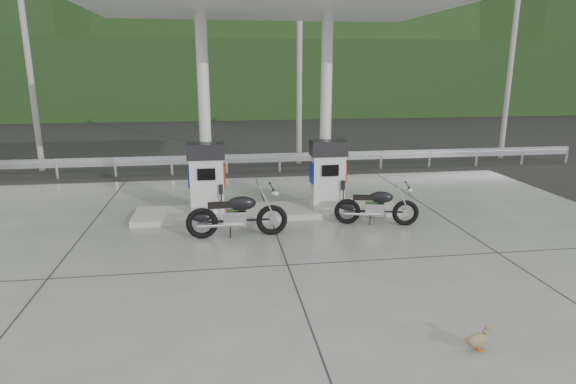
{
  "coord_description": "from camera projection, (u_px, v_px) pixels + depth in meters",
  "views": [
    {
      "loc": [
        -1.28,
        -9.78,
        3.8
      ],
      "look_at": [
        0.3,
        1.0,
        1.0
      ],
      "focal_mm": 30.0,
      "sensor_mm": 36.0,
      "label": 1
    }
  ],
  "objects": [
    {
      "name": "ground",
      "position": [
        281.0,
        248.0,
        10.5
      ],
      "size": [
        160.0,
        160.0,
        0.0
      ],
      "primitive_type": "plane",
      "color": "black",
      "rests_on": "ground"
    },
    {
      "name": "forecourt_apron",
      "position": [
        281.0,
        248.0,
        10.5
      ],
      "size": [
        18.0,
        14.0,
        0.02
      ],
      "primitive_type": "cube",
      "color": "slate",
      "rests_on": "ground"
    },
    {
      "name": "pump_island",
      "position": [
        269.0,
        211.0,
        12.87
      ],
      "size": [
        7.0,
        1.4,
        0.15
      ],
      "primitive_type": "cube",
      "color": "gray",
      "rests_on": "forecourt_apron"
    },
    {
      "name": "gas_pump_left",
      "position": [
        207.0,
        178.0,
        12.41
      ],
      "size": [
        0.95,
        0.55,
        1.8
      ],
      "primitive_type": null,
      "color": "silver",
      "rests_on": "pump_island"
    },
    {
      "name": "gas_pump_right",
      "position": [
        328.0,
        174.0,
        12.85
      ],
      "size": [
        0.95,
        0.55,
        1.8
      ],
      "primitive_type": null,
      "color": "silver",
      "rests_on": "pump_island"
    },
    {
      "name": "canopy_column_left",
      "position": [
        205.0,
        114.0,
        12.39
      ],
      "size": [
        0.3,
        0.3,
        5.0
      ],
      "primitive_type": "cylinder",
      "color": "silver",
      "rests_on": "pump_island"
    },
    {
      "name": "canopy_column_right",
      "position": [
        326.0,
        112.0,
        12.84
      ],
      "size": [
        0.3,
        0.3,
        5.0
      ],
      "primitive_type": "cylinder",
      "color": "silver",
      "rests_on": "pump_island"
    },
    {
      "name": "canopy_roof",
      "position": [
        267.0,
        1.0,
        11.56
      ],
      "size": [
        8.5,
        5.0,
        0.4
      ],
      "primitive_type": "cube",
      "color": "white",
      "rests_on": "canopy_column_left"
    },
    {
      "name": "guardrail",
      "position": [
        253.0,
        154.0,
        17.99
      ],
      "size": [
        26.0,
        0.16,
        1.42
      ],
      "primitive_type": null,
      "color": "#A7A8AF",
      "rests_on": "ground"
    },
    {
      "name": "road",
      "position": [
        247.0,
        156.0,
        21.52
      ],
      "size": [
        60.0,
        7.0,
        0.01
      ],
      "primitive_type": "cube",
      "color": "black",
      "rests_on": "ground"
    },
    {
      "name": "utility_pole_a",
      "position": [
        29.0,
        63.0,
        17.49
      ],
      "size": [
        0.22,
        0.22,
        8.0
      ],
      "primitive_type": "cylinder",
      "color": "gray",
      "rests_on": "ground"
    },
    {
      "name": "utility_pole_b",
      "position": [
        299.0,
        64.0,
        18.89
      ],
      "size": [
        0.22,
        0.22,
        8.0
      ],
      "primitive_type": "cylinder",
      "color": "gray",
      "rests_on": "ground"
    },
    {
      "name": "utility_pole_c",
      "position": [
        511.0,
        64.0,
        20.16
      ],
      "size": [
        0.22,
        0.22,
        8.0
      ],
      "primitive_type": "cylinder",
      "color": "gray",
      "rests_on": "ground"
    },
    {
      "name": "tree_band",
      "position": [
        232.0,
        79.0,
        38.51
      ],
      "size": [
        80.0,
        6.0,
        6.0
      ],
      "primitive_type": "cube",
      "color": "black",
      "rests_on": "ground"
    },
    {
      "name": "forested_hills",
      "position": [
        226.0,
        97.0,
        68.01
      ],
      "size": [
        100.0,
        40.0,
        140.0
      ],
      "primitive_type": null,
      "color": "black",
      "rests_on": "ground"
    },
    {
      "name": "motorcycle_left",
      "position": [
        237.0,
        215.0,
        11.05
      ],
      "size": [
        2.19,
        0.71,
        1.03
      ],
      "primitive_type": null,
      "rotation": [
        0.0,
        0.0,
        0.01
      ],
      "color": "black",
      "rests_on": "forecourt_apron"
    },
    {
      "name": "motorcycle_right",
      "position": [
        377.0,
        207.0,
        11.93
      ],
      "size": [
        2.03,
        1.05,
        0.92
      ],
      "primitive_type": null,
      "rotation": [
        0.0,
        0.0,
        -0.24
      ],
      "color": "black",
      "rests_on": "forecourt_apron"
    },
    {
      "name": "duck",
      "position": [
        477.0,
        340.0,
        6.61
      ],
      "size": [
        0.44,
        0.22,
        0.31
      ],
      "primitive_type": null,
      "rotation": [
        0.0,
        0.0,
        0.25
      ],
      "color": "brown",
      "rests_on": "forecourt_apron"
    }
  ]
}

